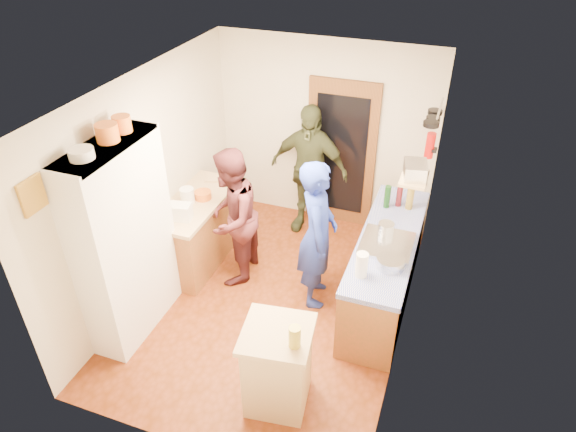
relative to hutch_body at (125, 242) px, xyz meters
The scene contains 44 objects.
floor 1.89m from the hutch_body, 31.61° to the left, with size 3.00×4.00×0.02m, color brown.
ceiling 2.15m from the hutch_body, 31.61° to the left, with size 3.00×4.00×0.02m, color silver.
wall_back 3.10m from the hutch_body, 65.17° to the left, with size 3.00×0.02×2.60m, color beige.
wall_front 1.79m from the hutch_body, 42.95° to the right, with size 3.00×0.02×2.60m, color beige.
wall_left 0.85m from the hutch_body, 104.71° to the left, with size 0.02×4.00×2.60m, color beige.
wall_right 2.93m from the hutch_body, 15.89° to the left, with size 0.02×4.00×2.60m, color beige.
door_frame 3.17m from the hutch_body, 60.77° to the left, with size 0.95×0.06×2.10m, color brown.
door_glass 3.14m from the hutch_body, 60.46° to the left, with size 0.70×0.02×1.70m, color black.
hutch_body is the anchor object (origin of this frame).
hutch_top_shelf 1.08m from the hutch_body, ahead, with size 0.40×1.14×0.04m, color white.
plate_stack 1.18m from the hutch_body, 90.00° to the right, with size 0.22×0.22×0.09m, color white.
orange_pot_a 1.19m from the hutch_body, 90.00° to the left, with size 0.21×0.21×0.17m, color orange.
orange_pot_b 1.22m from the hutch_body, 90.00° to the left, with size 0.18×0.18×0.16m, color orange.
left_counter_base 1.42m from the hutch_body, 85.43° to the left, with size 0.60×1.40×0.85m, color #9C5126.
left_counter_top 1.27m from the hutch_body, 85.43° to the left, with size 0.64×1.44×0.05m, color tan.
toaster 0.85m from the hutch_body, 79.76° to the left, with size 0.26×0.17×0.19m, color white.
kettle 1.18m from the hutch_body, 87.57° to the left, with size 0.17×0.17×0.19m, color white.
orange_bowl 1.35m from the hutch_body, 82.27° to the left, with size 0.21×0.21×0.09m, color orange.
chopping_board 1.84m from the hutch_body, 86.25° to the left, with size 0.30×0.22×0.03m, color tan.
right_counter_base 2.90m from the hutch_body, 27.47° to the left, with size 0.60×2.20×0.84m, color #9C5126.
right_counter_top 2.83m from the hutch_body, 27.47° to the left, with size 0.62×2.22×0.06m, color #1021A5.
hob 2.75m from the hutch_body, 24.29° to the left, with size 0.55×0.58×0.04m, color silver.
pot_on_hob 2.78m from the hutch_body, 28.13° to the left, with size 0.18×0.18×0.12m, color silver.
bottle_a 3.02m from the hutch_body, 38.89° to the left, with size 0.07×0.07×0.29m, color #143F14.
bottle_b 3.17m from the hutch_body, 38.54° to the left, with size 0.07×0.07×0.28m, color #591419.
bottle_c 3.26m from the hutch_body, 36.83° to the left, with size 0.09×0.09×0.34m, color olive.
paper_towel 2.41m from the hutch_body, 12.93° to the left, with size 0.12×0.12×0.27m, color white.
mixing_bowl 2.72m from the hutch_body, 16.51° to the left, with size 0.29×0.29×0.11m, color silver.
island_base 2.01m from the hutch_body, 14.23° to the right, with size 0.55×0.55×0.86m, color tan.
island_top 1.91m from the hutch_body, 14.23° to the right, with size 0.62×0.62×0.05m, color tan.
cutting_board 1.84m from the hutch_body, 13.36° to the right, with size 0.35×0.28×0.02m, color white.
oil_jar 2.11m from the hutch_body, 15.42° to the right, with size 0.11×0.11×0.21m, color #AD9E2D.
pan_rail 3.73m from the hutch_body, 40.11° to the left, with size 0.02×0.02×0.65m, color silver.
pan_hang_a 3.55m from the hutch_body, 38.53° to the left, with size 0.18×0.18×0.05m, color black.
pan_hang_b 3.67m from the hutch_body, 41.04° to the left, with size 0.16×0.16×0.05m, color black.
pan_hang_c 3.80m from the hutch_body, 43.36° to the left, with size 0.17×0.17×0.05m, color black.
wall_shelf 3.01m from the hutch_body, 25.09° to the left, with size 0.26×0.42×0.03m, color tan.
radio 3.03m from the hutch_body, 25.09° to the left, with size 0.22×0.30×0.15m, color silver.
ext_bracket 3.75m from the hutch_body, 42.07° to the left, with size 0.06×0.10×0.04m, color black.
fire_extinguisher 3.71m from the hutch_body, 42.69° to the left, with size 0.11×0.11×0.32m, color red.
picture_frame 1.22m from the hutch_body, 103.50° to the right, with size 0.03×0.25×0.30m, color gold.
person_hob 2.07m from the hutch_body, 30.31° to the left, with size 0.66×0.43×1.81m, color #2033A0.
person_left 1.35m from the hutch_body, 58.41° to the left, with size 0.84×0.66×1.73m, color #4B1F22.
person_back 2.71m from the hutch_body, 63.45° to the left, with size 1.09×0.45×1.85m, color #323820.
Camera 1 is at (1.70, -4.22, 4.22)m, focal length 32.00 mm.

